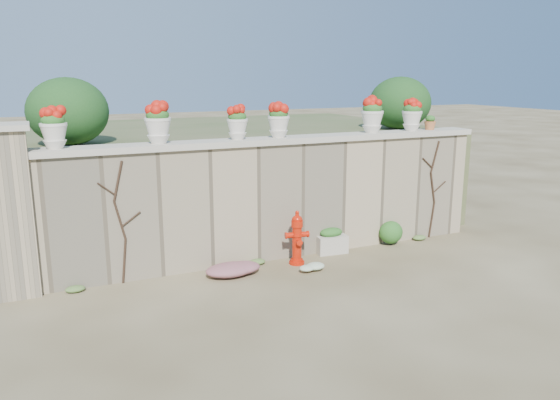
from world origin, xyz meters
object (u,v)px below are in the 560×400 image
planter_box (331,241)px  urn_pot_0 (54,128)px  terracotta_pot (430,123)px  fire_hydrant (297,238)px

planter_box → urn_pot_0: (-4.44, 0.25, 2.18)m
terracotta_pot → urn_pot_0: bearing=180.0°
planter_box → terracotta_pot: (2.28, 0.25, 2.01)m
fire_hydrant → urn_pot_0: (-3.61, 0.54, 1.93)m
urn_pot_0 → planter_box: bearing=-3.2°
terracotta_pot → planter_box: bearing=-173.7°
planter_box → urn_pot_0: bearing=-178.1°
urn_pot_0 → terracotta_pot: (6.72, 0.00, -0.17)m
planter_box → terracotta_pot: size_ratio=2.17×
urn_pot_0 → terracotta_pot: bearing=0.0°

